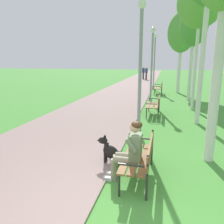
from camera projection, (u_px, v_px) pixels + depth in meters
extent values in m
plane|color=#478E38|center=(97.00, 216.00, 3.44)|extent=(120.00, 120.00, 0.00)
cube|color=gray|center=(139.00, 81.00, 26.65)|extent=(4.06, 60.00, 0.04)
cube|color=brown|center=(127.00, 157.00, 4.49)|extent=(0.14, 1.50, 0.04)
cube|color=brown|center=(136.00, 158.00, 4.45)|extent=(0.14, 1.50, 0.04)
cube|color=brown|center=(145.00, 159.00, 4.41)|extent=(0.14, 1.50, 0.04)
cube|color=brown|center=(150.00, 153.00, 4.35)|extent=(0.04, 1.50, 0.11)
cube|color=brown|center=(151.00, 144.00, 4.31)|extent=(0.04, 1.50, 0.11)
cylinder|color=#2D2B28|center=(131.00, 154.00, 5.20)|extent=(0.04, 0.04, 0.45)
cylinder|color=#2D2B28|center=(152.00, 148.00, 5.04)|extent=(0.04, 0.04, 0.85)
cube|color=#2D2B28|center=(140.00, 138.00, 5.06)|extent=(0.45, 0.04, 0.03)
cylinder|color=#2D2B28|center=(119.00, 185.00, 3.89)|extent=(0.04, 0.04, 0.45)
cylinder|color=#2D2B28|center=(147.00, 178.00, 3.74)|extent=(0.04, 0.04, 0.85)
cube|color=#2D2B28|center=(131.00, 165.00, 3.76)|extent=(0.45, 0.04, 0.03)
cube|color=brown|center=(148.00, 105.00, 9.83)|extent=(0.14, 1.50, 0.04)
cube|color=brown|center=(152.00, 105.00, 9.79)|extent=(0.14, 1.50, 0.04)
cube|color=brown|center=(156.00, 105.00, 9.75)|extent=(0.14, 1.50, 0.04)
cube|color=brown|center=(159.00, 102.00, 9.69)|extent=(0.04, 1.50, 0.11)
cube|color=brown|center=(159.00, 98.00, 9.65)|extent=(0.04, 1.50, 0.11)
cylinder|color=#2D2B28|center=(149.00, 107.00, 10.54)|extent=(0.04, 0.04, 0.45)
cylinder|color=#2D2B28|center=(159.00, 103.00, 10.39)|extent=(0.04, 0.04, 0.85)
cube|color=#2D2B28|center=(153.00, 99.00, 10.40)|extent=(0.45, 0.04, 0.03)
cylinder|color=#2D2B28|center=(146.00, 113.00, 9.23)|extent=(0.04, 0.04, 0.45)
cylinder|color=#2D2B28|center=(158.00, 109.00, 9.08)|extent=(0.04, 0.04, 0.85)
cube|color=#2D2B28|center=(152.00, 104.00, 9.10)|extent=(0.45, 0.04, 0.03)
cube|color=brown|center=(155.00, 88.00, 16.04)|extent=(0.14, 1.50, 0.04)
cube|color=brown|center=(158.00, 88.00, 16.00)|extent=(0.14, 1.50, 0.04)
cube|color=brown|center=(160.00, 88.00, 15.96)|extent=(0.14, 1.50, 0.04)
cube|color=brown|center=(162.00, 86.00, 15.90)|extent=(0.04, 1.50, 0.11)
cube|color=brown|center=(162.00, 84.00, 15.86)|extent=(0.04, 1.50, 0.11)
cylinder|color=#2D2B28|center=(155.00, 90.00, 16.75)|extent=(0.04, 0.04, 0.45)
cylinder|color=#2D2B28|center=(162.00, 87.00, 16.59)|extent=(0.04, 0.04, 0.85)
cube|color=#2D2B28|center=(158.00, 84.00, 16.61)|extent=(0.45, 0.04, 0.03)
cylinder|color=#2D2B28|center=(154.00, 92.00, 15.44)|extent=(0.04, 0.04, 0.45)
cylinder|color=#2D2B28|center=(162.00, 90.00, 15.29)|extent=(0.04, 0.04, 0.85)
cube|color=#2D2B28|center=(158.00, 86.00, 15.30)|extent=(0.45, 0.04, 0.03)
cylinder|color=gray|center=(126.00, 156.00, 4.49)|extent=(0.42, 0.14, 0.14)
cylinder|color=gray|center=(116.00, 166.00, 4.59)|extent=(0.11, 0.11, 0.47)
cube|color=silver|center=(112.00, 174.00, 4.65)|extent=(0.24, 0.09, 0.07)
cylinder|color=gray|center=(124.00, 160.00, 4.30)|extent=(0.42, 0.14, 0.14)
cylinder|color=gray|center=(113.00, 170.00, 4.40)|extent=(0.11, 0.11, 0.47)
cube|color=silver|center=(110.00, 179.00, 4.46)|extent=(0.24, 0.09, 0.07)
cube|color=#6B7F5B|center=(136.00, 147.00, 4.29)|extent=(0.22, 0.36, 0.52)
cylinder|color=#6B7F5B|center=(134.00, 138.00, 4.47)|extent=(0.25, 0.09, 0.30)
cylinder|color=#6B7F5B|center=(131.00, 146.00, 4.09)|extent=(0.25, 0.09, 0.30)
sphere|color=tan|center=(135.00, 127.00, 4.20)|extent=(0.21, 0.21, 0.21)
ellipsoid|color=#472D19|center=(137.00, 125.00, 4.18)|extent=(0.22, 0.23, 0.14)
ellipsoid|color=black|center=(117.00, 158.00, 5.14)|extent=(0.37, 0.29, 0.32)
ellipsoid|color=black|center=(111.00, 152.00, 5.14)|extent=(0.51, 0.23, 0.48)
ellipsoid|color=black|center=(113.00, 151.00, 5.12)|extent=(0.36, 0.20, 0.27)
cylinder|color=black|center=(106.00, 154.00, 5.25)|extent=(0.06, 0.06, 0.38)
cylinder|color=black|center=(105.00, 157.00, 5.13)|extent=(0.06, 0.06, 0.38)
cylinder|color=black|center=(106.00, 146.00, 5.13)|extent=(0.11, 0.17, 0.19)
ellipsoid|color=black|center=(103.00, 140.00, 5.12)|extent=(0.22, 0.15, 0.16)
cone|color=black|center=(99.00, 141.00, 5.14)|extent=(0.10, 0.09, 0.09)
cone|color=black|center=(105.00, 136.00, 5.13)|extent=(0.06, 0.06, 0.09)
cone|color=black|center=(104.00, 137.00, 5.04)|extent=(0.06, 0.06, 0.09)
cylinder|color=black|center=(126.00, 164.00, 5.13)|extent=(0.28, 0.05, 0.04)
cylinder|color=gray|center=(139.00, 128.00, 7.49)|extent=(0.20, 0.20, 0.30)
cylinder|color=gray|center=(140.00, 74.00, 7.08)|extent=(0.11, 0.11, 3.92)
ellipsoid|color=silver|center=(142.00, 4.00, 6.61)|extent=(0.24, 0.24, 0.32)
cylinder|color=gray|center=(150.00, 100.00, 12.76)|extent=(0.20, 0.20, 0.30)
cylinder|color=gray|center=(152.00, 69.00, 12.36)|extent=(0.11, 0.11, 3.87)
ellipsoid|color=silver|center=(153.00, 30.00, 11.89)|extent=(0.24, 0.24, 0.32)
cylinder|color=gray|center=(153.00, 87.00, 18.87)|extent=(0.20, 0.20, 0.30)
cylinder|color=gray|center=(154.00, 64.00, 18.42)|extent=(0.11, 0.11, 4.26)
ellipsoid|color=silver|center=(155.00, 35.00, 17.91)|extent=(0.24, 0.24, 0.32)
cylinder|color=silver|center=(216.00, 81.00, 4.95)|extent=(0.23, 0.23, 3.85)
cylinder|color=silver|center=(202.00, 62.00, 8.05)|extent=(0.18, 0.18, 4.67)
cylinder|color=silver|center=(195.00, 66.00, 10.56)|extent=(0.15, 0.15, 4.26)
ellipsoid|color=#66A847|center=(201.00, 2.00, 9.92)|extent=(2.09, 1.90, 2.24)
cylinder|color=silver|center=(190.00, 70.00, 13.17)|extent=(0.20, 0.20, 3.63)
ellipsoid|color=#4C933D|center=(194.00, 26.00, 12.60)|extent=(1.57, 1.62, 2.31)
cylinder|color=silver|center=(179.00, 69.00, 16.36)|extent=(0.24, 0.24, 3.52)
ellipsoid|color=#569E42|center=(182.00, 32.00, 15.77)|extent=(1.98, 1.85, 2.84)
cylinder|color=#383842|center=(143.00, 76.00, 28.67)|extent=(0.22, 0.22, 0.88)
cube|color=navy|center=(143.00, 70.00, 28.51)|extent=(0.32, 0.20, 0.56)
sphere|color=tan|center=(144.00, 67.00, 28.42)|extent=(0.20, 0.20, 0.20)
cylinder|color=#383842|center=(146.00, 76.00, 27.99)|extent=(0.22, 0.22, 0.88)
cube|color=navy|center=(146.00, 71.00, 27.82)|extent=(0.32, 0.20, 0.56)
sphere|color=beige|center=(147.00, 68.00, 27.73)|extent=(0.20, 0.20, 0.20)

